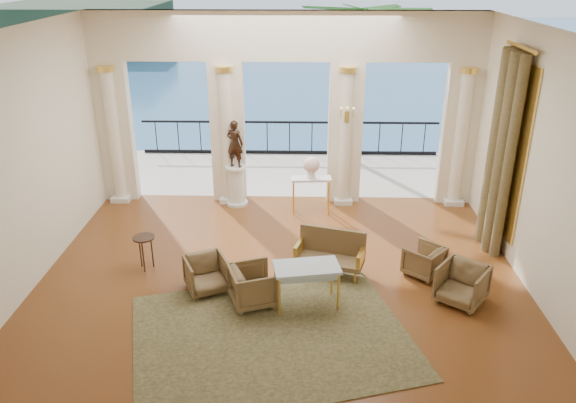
{
  "coord_description": "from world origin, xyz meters",
  "views": [
    {
      "loc": [
        0.37,
        -9.09,
        5.52
      ],
      "look_at": [
        0.12,
        0.6,
        1.33
      ],
      "focal_mm": 35.0,
      "sensor_mm": 36.0,
      "label": 1
    }
  ],
  "objects_px": {
    "armchair_d": "(253,284)",
    "console_table": "(311,184)",
    "armchair_a": "(206,273)",
    "game_table": "(307,270)",
    "armchair_c": "(424,259)",
    "statue": "(235,144)",
    "side_table": "(144,241)",
    "armchair_b": "(462,282)",
    "pedestal": "(236,186)",
    "settee": "(330,252)"
  },
  "relations": [
    {
      "from": "console_table",
      "to": "side_table",
      "type": "height_order",
      "value": "console_table"
    },
    {
      "from": "armchair_c",
      "to": "console_table",
      "type": "xyz_separation_m",
      "value": [
        -2.1,
        2.81,
        0.4
      ]
    },
    {
      "from": "armchair_c",
      "to": "settee",
      "type": "distance_m",
      "value": 1.76
    },
    {
      "from": "game_table",
      "to": "settee",
      "type": "bearing_deg",
      "value": 57.82
    },
    {
      "from": "game_table",
      "to": "pedestal",
      "type": "xyz_separation_m",
      "value": [
        -1.67,
        4.31,
        -0.21
      ]
    },
    {
      "from": "game_table",
      "to": "pedestal",
      "type": "relative_size",
      "value": 1.22
    },
    {
      "from": "pedestal",
      "to": "armchair_c",
      "type": "bearing_deg",
      "value": -39.81
    },
    {
      "from": "game_table",
      "to": "console_table",
      "type": "xyz_separation_m",
      "value": [
        0.13,
        3.87,
        0.04
      ]
    },
    {
      "from": "armchair_b",
      "to": "game_table",
      "type": "bearing_deg",
      "value": -139.64
    },
    {
      "from": "armchair_b",
      "to": "console_table",
      "type": "height_order",
      "value": "console_table"
    },
    {
      "from": "statue",
      "to": "settee",
      "type": "bearing_deg",
      "value": 141.87
    },
    {
      "from": "armchair_a",
      "to": "side_table",
      "type": "height_order",
      "value": "armchair_a"
    },
    {
      "from": "armchair_b",
      "to": "console_table",
      "type": "relative_size",
      "value": 0.82
    },
    {
      "from": "settee",
      "to": "pedestal",
      "type": "distance_m",
      "value": 3.83
    },
    {
      "from": "pedestal",
      "to": "armchair_b",
      "type": "bearing_deg",
      "value": -43.6
    },
    {
      "from": "armchair_d",
      "to": "side_table",
      "type": "xyz_separation_m",
      "value": [
        -2.17,
        1.14,
        0.2
      ]
    },
    {
      "from": "console_table",
      "to": "armchair_d",
      "type": "bearing_deg",
      "value": -109.25
    },
    {
      "from": "armchair_a",
      "to": "statue",
      "type": "height_order",
      "value": "statue"
    },
    {
      "from": "armchair_b",
      "to": "pedestal",
      "type": "distance_m",
      "value": 6.04
    },
    {
      "from": "armchair_d",
      "to": "settee",
      "type": "xyz_separation_m",
      "value": [
        1.38,
        1.11,
        0.04
      ]
    },
    {
      "from": "armchair_d",
      "to": "side_table",
      "type": "relative_size",
      "value": 1.12
    },
    {
      "from": "armchair_b",
      "to": "console_table",
      "type": "bearing_deg",
      "value": 161.78
    },
    {
      "from": "settee",
      "to": "pedestal",
      "type": "xyz_separation_m",
      "value": [
        -2.14,
        3.18,
        0.05
      ]
    },
    {
      "from": "armchair_d",
      "to": "settee",
      "type": "distance_m",
      "value": 1.77
    },
    {
      "from": "console_table",
      "to": "game_table",
      "type": "bearing_deg",
      "value": -95.92
    },
    {
      "from": "armchair_a",
      "to": "side_table",
      "type": "bearing_deg",
      "value": 125.54
    },
    {
      "from": "armchair_c",
      "to": "pedestal",
      "type": "bearing_deg",
      "value": -87.6
    },
    {
      "from": "game_table",
      "to": "console_table",
      "type": "distance_m",
      "value": 3.87
    },
    {
      "from": "armchair_b",
      "to": "game_table",
      "type": "relative_size",
      "value": 0.65
    },
    {
      "from": "armchair_c",
      "to": "settee",
      "type": "xyz_separation_m",
      "value": [
        -1.76,
        0.07,
        0.09
      ]
    },
    {
      "from": "armchair_d",
      "to": "settee",
      "type": "relative_size",
      "value": 0.55
    },
    {
      "from": "console_table",
      "to": "statue",
      "type": "bearing_deg",
      "value": 162.11
    },
    {
      "from": "side_table",
      "to": "game_table",
      "type": "bearing_deg",
      "value": -20.57
    },
    {
      "from": "settee",
      "to": "armchair_a",
      "type": "bearing_deg",
      "value": -145.94
    },
    {
      "from": "game_table",
      "to": "statue",
      "type": "relative_size",
      "value": 1.06
    },
    {
      "from": "armchair_c",
      "to": "console_table",
      "type": "bearing_deg",
      "value": -101.0
    },
    {
      "from": "game_table",
      "to": "side_table",
      "type": "bearing_deg",
      "value": 149.47
    },
    {
      "from": "settee",
      "to": "side_table",
      "type": "height_order",
      "value": "settee"
    },
    {
      "from": "armchair_a",
      "to": "game_table",
      "type": "xyz_separation_m",
      "value": [
        1.79,
        -0.42,
        0.32
      ]
    },
    {
      "from": "armchair_d",
      "to": "console_table",
      "type": "relative_size",
      "value": 0.81
    },
    {
      "from": "armchair_a",
      "to": "settee",
      "type": "distance_m",
      "value": 2.37
    },
    {
      "from": "statue",
      "to": "armchair_c",
      "type": "bearing_deg",
      "value": 158.18
    },
    {
      "from": "game_table",
      "to": "side_table",
      "type": "relative_size",
      "value": 1.76
    },
    {
      "from": "settee",
      "to": "pedestal",
      "type": "bearing_deg",
      "value": 140.36
    },
    {
      "from": "game_table",
      "to": "side_table",
      "type": "distance_m",
      "value": 3.3
    },
    {
      "from": "armchair_b",
      "to": "pedestal",
      "type": "bearing_deg",
      "value": 173.52
    },
    {
      "from": "armchair_d",
      "to": "statue",
      "type": "bearing_deg",
      "value": -9.65
    },
    {
      "from": "armchair_c",
      "to": "side_table",
      "type": "bearing_deg",
      "value": -48.8
    },
    {
      "from": "statue",
      "to": "side_table",
      "type": "relative_size",
      "value": 1.66
    },
    {
      "from": "settee",
      "to": "console_table",
      "type": "height_order",
      "value": "console_table"
    }
  ]
}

